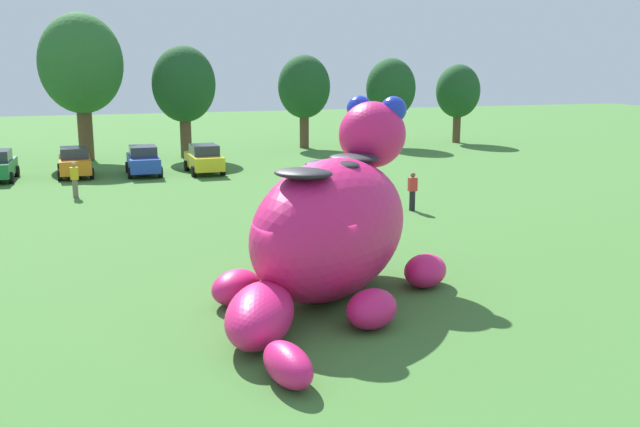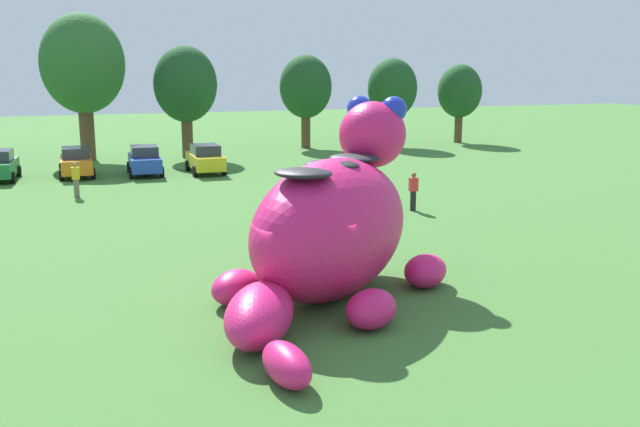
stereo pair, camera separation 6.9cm
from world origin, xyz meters
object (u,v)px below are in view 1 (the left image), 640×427
(car_orange, at_px, (75,162))
(giant_inflatable_creature, at_px, (332,226))
(spectator_near_inflatable, at_px, (75,180))
(spectator_mid_field, at_px, (356,222))
(spectator_by_cars, at_px, (412,192))
(car_yellow, at_px, (204,159))
(car_blue, at_px, (143,160))

(car_orange, bearing_deg, giant_inflatable_creature, -75.31)
(spectator_near_inflatable, bearing_deg, spectator_mid_field, -54.72)
(car_orange, distance_m, spectator_near_inflatable, 6.85)
(spectator_by_cars, bearing_deg, spectator_near_inflatable, 149.38)
(car_orange, height_order, spectator_near_inflatable, car_orange)
(car_orange, xyz_separation_m, spectator_mid_field, (9.31, -20.12, -0.01))
(car_orange, relative_size, car_yellow, 1.00)
(spectator_near_inflatable, bearing_deg, spectator_by_cars, -30.62)
(giant_inflatable_creature, relative_size, spectator_mid_field, 5.77)
(car_yellow, bearing_deg, giant_inflatable_creature, -91.72)
(giant_inflatable_creature, height_order, car_blue, giant_inflatable_creature)
(car_yellow, bearing_deg, car_orange, 171.57)
(car_yellow, distance_m, spectator_by_cars, 15.64)
(car_blue, bearing_deg, spectator_near_inflatable, -121.73)
(spectator_mid_field, bearing_deg, car_blue, 105.75)
(spectator_by_cars, bearing_deg, car_yellow, 115.48)
(car_orange, bearing_deg, spectator_by_cars, -47.31)
(spectator_mid_field, xyz_separation_m, spectator_by_cars, (4.71, 4.92, 0.00))
(car_yellow, xyz_separation_m, spectator_by_cars, (6.73, -14.11, -0.01))
(car_blue, height_order, car_yellow, same)
(car_orange, distance_m, spectator_by_cars, 20.67)
(spectator_near_inflatable, relative_size, spectator_mid_field, 1.00)
(giant_inflatable_creature, xyz_separation_m, spectator_by_cars, (7.45, 9.88, -1.13))
(car_blue, xyz_separation_m, spectator_mid_field, (5.51, -19.54, -0.01))
(spectator_mid_field, bearing_deg, car_orange, 114.83)
(spectator_near_inflatable, distance_m, spectator_mid_field, 16.25)
(spectator_mid_field, bearing_deg, giant_inflatable_creature, -118.89)
(giant_inflatable_creature, xyz_separation_m, spectator_mid_field, (2.74, 4.96, -1.13))
(spectator_mid_field, bearing_deg, car_yellow, 96.05)
(car_orange, xyz_separation_m, car_yellow, (7.29, -1.08, 0.00))
(car_blue, bearing_deg, spectator_by_cars, -55.04)
(spectator_by_cars, bearing_deg, giant_inflatable_creature, -127.00)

